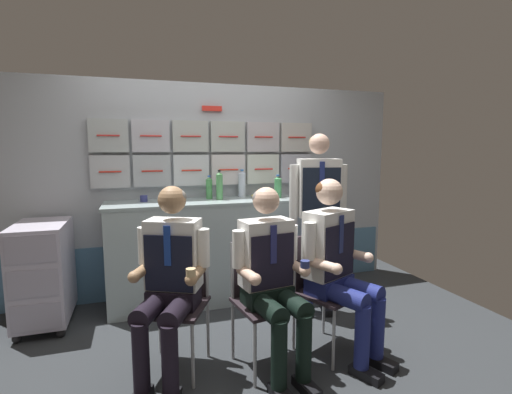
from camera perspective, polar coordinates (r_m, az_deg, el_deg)
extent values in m
cube|color=#2D3033|center=(2.96, -1.89, -23.38)|extent=(4.80, 4.80, 0.04)
cube|color=#ABB2BA|center=(3.91, -7.50, 1.17)|extent=(4.20, 0.06, 2.15)
cube|color=teal|center=(4.04, -7.21, -10.21)|extent=(4.12, 0.01, 0.55)
cube|color=#B1B4B8|center=(3.78, -21.39, 3.64)|extent=(0.35, 0.06, 0.31)
cylinder|color=red|center=(3.75, -21.43, 3.61)|extent=(0.20, 0.01, 0.01)
cube|color=#A8AFB3|center=(3.78, -15.62, 3.87)|extent=(0.35, 0.06, 0.31)
cylinder|color=red|center=(3.74, -15.60, 3.84)|extent=(0.20, 0.01, 0.01)
cube|color=silver|center=(3.81, -9.90, 4.07)|extent=(0.35, 0.06, 0.31)
cylinder|color=red|center=(3.77, -9.82, 4.04)|extent=(0.20, 0.01, 0.01)
cube|color=silver|center=(3.88, -4.32, 4.21)|extent=(0.35, 0.06, 0.31)
cylinder|color=red|center=(3.84, -4.19, 4.18)|extent=(0.20, 0.01, 0.01)
cube|color=silver|center=(3.99, 1.01, 4.32)|extent=(0.35, 0.06, 0.31)
cylinder|color=red|center=(3.95, 1.19, 4.29)|extent=(0.20, 0.01, 0.01)
cube|color=#B3B4C2|center=(4.13, 6.03, 4.38)|extent=(0.35, 0.06, 0.31)
cylinder|color=red|center=(4.09, 6.24, 4.35)|extent=(0.20, 0.01, 0.01)
cube|color=#A9B0AF|center=(3.78, -21.63, 8.73)|extent=(0.35, 0.06, 0.31)
cylinder|color=red|center=(3.74, -21.67, 8.75)|extent=(0.20, 0.01, 0.01)
cube|color=#B8B8C2|center=(3.77, -15.80, 8.97)|extent=(0.35, 0.06, 0.31)
cylinder|color=red|center=(3.74, -15.78, 8.99)|extent=(0.20, 0.01, 0.01)
cube|color=#B4BAB6|center=(3.81, -10.01, 9.12)|extent=(0.35, 0.06, 0.31)
cylinder|color=red|center=(3.77, -9.93, 9.14)|extent=(0.20, 0.01, 0.01)
cube|color=#B5BBB5|center=(3.88, -4.37, 9.18)|extent=(0.35, 0.06, 0.31)
cylinder|color=red|center=(3.84, -4.24, 9.20)|extent=(0.20, 0.01, 0.01)
cube|color=#BCB7BD|center=(3.98, 1.02, 9.15)|extent=(0.35, 0.06, 0.31)
cylinder|color=red|center=(3.95, 1.20, 9.17)|extent=(0.20, 0.01, 0.01)
cube|color=beige|center=(4.12, 6.09, 9.05)|extent=(0.35, 0.06, 0.31)
cylinder|color=red|center=(4.09, 6.31, 9.06)|extent=(0.20, 0.01, 0.01)
cube|color=red|center=(3.87, -6.76, 13.30)|extent=(0.20, 0.02, 0.05)
cube|color=#A1B3B5|center=(3.73, -7.61, -8.38)|extent=(1.83, 0.52, 0.97)
cube|color=#92A4A6|center=(3.63, -7.74, -0.77)|extent=(1.87, 0.53, 0.03)
sphere|color=black|center=(3.60, -32.77, -17.75)|extent=(0.07, 0.07, 0.07)
sphere|color=black|center=(3.53, -27.67, -17.90)|extent=(0.07, 0.07, 0.07)
sphere|color=black|center=(4.09, -30.75, -14.59)|extent=(0.07, 0.07, 0.07)
sphere|color=black|center=(4.03, -26.31, -14.63)|extent=(0.07, 0.07, 0.07)
cube|color=silver|center=(3.66, -29.78, -9.77)|extent=(0.40, 0.64, 0.81)
cube|color=#A9A3B6|center=(3.46, -30.62, -15.61)|extent=(0.35, 0.01, 0.22)
cube|color=#A9A3B6|center=(3.36, -30.93, -11.34)|extent=(0.35, 0.01, 0.22)
cube|color=#A9A3B6|center=(3.29, -31.24, -6.87)|extent=(0.35, 0.01, 0.22)
cylinder|color=#28282D|center=(3.29, -31.28, -4.82)|extent=(0.32, 0.02, 0.02)
cylinder|color=#A8AAAF|center=(2.67, -17.61, -21.61)|extent=(0.02, 0.02, 0.43)
cylinder|color=#A8AAAF|center=(2.55, -9.66, -22.83)|extent=(0.02, 0.02, 0.43)
cylinder|color=#A8AAAF|center=(2.96, -14.47, -18.45)|extent=(0.02, 0.02, 0.43)
cylinder|color=#A8AAAF|center=(2.85, -7.37, -19.30)|extent=(0.02, 0.02, 0.43)
cube|color=black|center=(2.65, -12.42, -16.14)|extent=(0.53, 0.53, 0.02)
cube|color=black|center=(2.75, -11.15, -10.58)|extent=(0.34, 0.18, 0.40)
cylinder|color=#A8AAAF|center=(2.80, -14.77, -10.33)|extent=(0.02, 0.02, 0.40)
cylinder|color=#A8AAAF|center=(2.69, -7.52, -10.91)|extent=(0.02, 0.02, 0.40)
cylinder|color=black|center=(2.49, -17.20, -22.36)|extent=(0.10, 0.10, 0.43)
cylinder|color=black|center=(2.43, -13.03, -23.06)|extent=(0.10, 0.10, 0.43)
cylinder|color=black|center=(2.52, -15.78, -16.03)|extent=(0.27, 0.38, 0.13)
cylinder|color=black|center=(2.46, -11.79, -16.53)|extent=(0.27, 0.38, 0.13)
cube|color=black|center=(2.63, -12.46, -14.72)|extent=(0.38, 0.32, 0.12)
cube|color=white|center=(2.55, -12.49, -8.50)|extent=(0.39, 0.32, 0.46)
cube|color=black|center=(2.47, -13.28, -9.93)|extent=(0.29, 0.15, 0.37)
cube|color=navy|center=(2.43, -13.43, -7.29)|extent=(0.04, 0.03, 0.26)
cylinder|color=white|center=(2.61, -16.72, -7.11)|extent=(0.08, 0.08, 0.25)
cylinder|color=#A07A56|center=(2.55, -17.16, -10.84)|extent=(0.16, 0.24, 0.07)
sphere|color=#A07A56|center=(2.47, -18.19, -11.55)|extent=(0.08, 0.08, 0.08)
cylinder|color=white|center=(2.48, -8.08, -7.68)|extent=(0.08, 0.08, 0.25)
cylinder|color=#A07A56|center=(2.43, -9.16, -11.57)|extent=(0.16, 0.24, 0.07)
sphere|color=#A07A56|center=(2.33, -9.92, -12.37)|extent=(0.08, 0.08, 0.08)
cylinder|color=tan|center=(2.32, -9.94, -11.45)|extent=(0.06, 0.06, 0.06)
sphere|color=#A07A56|center=(2.48, -12.72, -0.43)|extent=(0.18, 0.18, 0.18)
ellipsoid|color=gray|center=(2.49, -12.62, -0.02)|extent=(0.23, 0.23, 0.13)
cylinder|color=#A8AAAF|center=(2.53, -0.16, -23.03)|extent=(0.02, 0.02, 0.43)
cylinder|color=#A8AAAF|center=(2.68, 7.27, -21.15)|extent=(0.02, 0.02, 0.43)
cylinder|color=#A8AAAF|center=(2.82, -3.57, -19.65)|extent=(0.02, 0.02, 0.43)
cylinder|color=#A8AAAF|center=(2.96, 3.24, -18.26)|extent=(0.02, 0.02, 0.43)
cube|color=black|center=(2.64, 1.72, -16.10)|extent=(0.45, 0.45, 0.02)
cube|color=black|center=(2.72, -0.16, -10.59)|extent=(0.37, 0.08, 0.40)
cylinder|color=#A8AAAF|center=(2.64, -3.64, -11.16)|extent=(0.02, 0.02, 0.40)
cylinder|color=#A8AAAF|center=(2.79, 3.30, -10.13)|extent=(0.02, 0.02, 0.40)
cube|color=black|center=(2.61, 7.76, -26.89)|extent=(0.12, 0.23, 0.06)
cylinder|color=black|center=(2.43, 3.55, -22.89)|extent=(0.10, 0.10, 0.43)
cylinder|color=black|center=(2.51, 7.32, -21.87)|extent=(0.10, 0.10, 0.43)
cylinder|color=black|center=(2.45, 1.65, -16.50)|extent=(0.18, 0.37, 0.13)
cylinder|color=black|center=(2.53, 5.33, -15.73)|extent=(0.18, 0.37, 0.13)
cube|color=black|center=(2.61, 1.72, -14.67)|extent=(0.35, 0.24, 0.12)
cube|color=white|center=(2.54, 1.53, -8.52)|extent=(0.36, 0.24, 0.45)
cube|color=black|center=(2.46, 2.60, -9.88)|extent=(0.31, 0.06, 0.36)
cube|color=navy|center=(2.42, 2.71, -7.28)|extent=(0.04, 0.01, 0.25)
cylinder|color=white|center=(2.44, -2.66, -7.96)|extent=(0.08, 0.08, 0.24)
cylinder|color=beige|center=(2.40, -1.20, -11.77)|extent=(0.10, 0.23, 0.07)
sphere|color=beige|center=(2.31, -0.12, -12.52)|extent=(0.08, 0.08, 0.08)
cylinder|color=white|center=(2.62, 5.44, -6.92)|extent=(0.08, 0.08, 0.24)
cylinder|color=beige|center=(2.56, 6.22, -10.55)|extent=(0.10, 0.23, 0.07)
sphere|color=beige|center=(2.48, 7.49, -11.17)|extent=(0.08, 0.08, 0.08)
cylinder|color=navy|center=(2.47, 7.51, -10.29)|extent=(0.06, 0.06, 0.06)
sphere|color=beige|center=(2.46, 1.56, -0.54)|extent=(0.18, 0.18, 0.18)
ellipsoid|color=gray|center=(2.47, 1.42, -0.13)|extent=(0.20, 0.18, 0.13)
cylinder|color=#A8AAAF|center=(2.74, 11.79, -20.63)|extent=(0.02, 0.02, 0.43)
cylinder|color=#A8AAAF|center=(3.01, 16.06, -18.08)|extent=(0.02, 0.02, 0.43)
cylinder|color=#A8AAAF|center=(2.94, 5.81, -18.46)|extent=(0.02, 0.02, 0.43)
cylinder|color=#A8AAAF|center=(3.19, 10.33, -16.36)|extent=(0.02, 0.02, 0.43)
cube|color=black|center=(2.87, 11.11, -14.24)|extent=(0.53, 0.53, 0.02)
cube|color=black|center=(2.91, 8.19, -9.46)|extent=(0.35, 0.18, 0.40)
cylinder|color=#A8AAAF|center=(2.78, 5.93, -10.28)|extent=(0.02, 0.02, 0.40)
cylinder|color=#A8AAAF|center=(3.04, 10.53, -8.78)|extent=(0.02, 0.02, 0.40)
cube|color=black|center=(2.80, 16.51, -24.53)|extent=(0.17, 0.24, 0.06)
cube|color=black|center=(2.94, 18.58, -22.94)|extent=(0.17, 0.24, 0.06)
cylinder|color=navy|center=(2.70, 15.94, -19.88)|extent=(0.10, 0.10, 0.43)
cylinder|color=navy|center=(2.84, 18.05, -18.48)|extent=(0.10, 0.10, 0.43)
cylinder|color=navy|center=(2.69, 12.93, -14.45)|extent=(0.28, 0.40, 0.13)
cylinder|color=navy|center=(2.83, 15.16, -13.35)|extent=(0.28, 0.40, 0.13)
cube|color=navy|center=(2.85, 11.15, -12.91)|extent=(0.39, 0.32, 0.12)
cube|color=white|center=(2.77, 10.97, -6.98)|extent=(0.41, 0.33, 0.48)
cube|color=black|center=(2.72, 12.72, -8.12)|extent=(0.31, 0.15, 0.38)
cube|color=navy|center=(2.68, 12.94, -5.58)|extent=(0.04, 0.03, 0.27)
cylinder|color=white|center=(2.59, 8.19, -6.69)|extent=(0.08, 0.08, 0.26)
cylinder|color=beige|center=(2.59, 10.29, -10.24)|extent=(0.16, 0.25, 0.07)
sphere|color=beige|center=(2.53, 12.26, -10.73)|extent=(0.08, 0.08, 0.08)
cylinder|color=white|center=(2.92, 13.49, -5.22)|extent=(0.08, 0.08, 0.26)
cylinder|color=beige|center=(2.89, 14.96, -8.51)|extent=(0.16, 0.25, 0.07)
sphere|color=beige|center=(2.83, 16.82, -8.89)|extent=(0.08, 0.08, 0.08)
sphere|color=beige|center=(2.70, 11.17, 0.77)|extent=(0.19, 0.19, 0.19)
ellipsoid|color=brown|center=(2.71, 10.94, 1.15)|extent=(0.24, 0.23, 0.13)
cube|color=black|center=(3.60, 7.64, -16.68)|extent=(0.14, 0.25, 0.06)
cube|color=black|center=(3.65, 10.84, -16.43)|extent=(0.14, 0.25, 0.06)
cylinder|color=navy|center=(3.47, 7.83, -9.71)|extent=(0.12, 0.12, 0.84)
cylinder|color=navy|center=(3.52, 10.73, -9.56)|extent=(0.12, 0.12, 0.84)
cube|color=white|center=(3.36, 9.52, 1.42)|extent=(0.40, 0.28, 0.51)
cube|color=black|center=(3.26, 9.99, 0.68)|extent=(0.33, 0.09, 0.43)
cube|color=navy|center=(3.24, 10.07, 2.82)|extent=(0.04, 0.02, 0.29)
cylinder|color=white|center=(3.32, 5.81, 0.03)|extent=(0.08, 0.08, 0.57)
sphere|color=#D9AD96|center=(3.37, 5.75, -4.78)|extent=(0.08, 0.08, 0.08)
cylinder|color=white|center=(3.43, 13.06, 0.11)|extent=(0.08, 0.08, 0.57)
sphere|color=#D9AD96|center=(3.48, 12.92, -4.55)|extent=(0.08, 0.08, 0.08)
sphere|color=#D9AD96|center=(3.34, 9.67, 8.02)|extent=(0.18, 0.18, 0.18)
ellipsoid|color=tan|center=(3.36, 9.62, 8.29)|extent=(0.21, 0.20, 0.13)
cylinder|color=#499B5C|center=(3.80, 3.37, 1.35)|extent=(0.07, 0.07, 0.19)
cone|color=#499B5C|center=(3.79, 3.39, 2.99)|extent=(0.07, 0.07, 0.02)
cylinder|color=blue|center=(3.79, 3.39, 3.32)|extent=(0.03, 0.03, 0.02)
cylinder|color=silver|center=(3.87, -2.15, 1.83)|extent=(0.08, 0.08, 0.24)
cone|color=silver|center=(3.86, -2.16, 3.80)|extent=(0.08, 0.08, 0.02)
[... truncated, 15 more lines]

